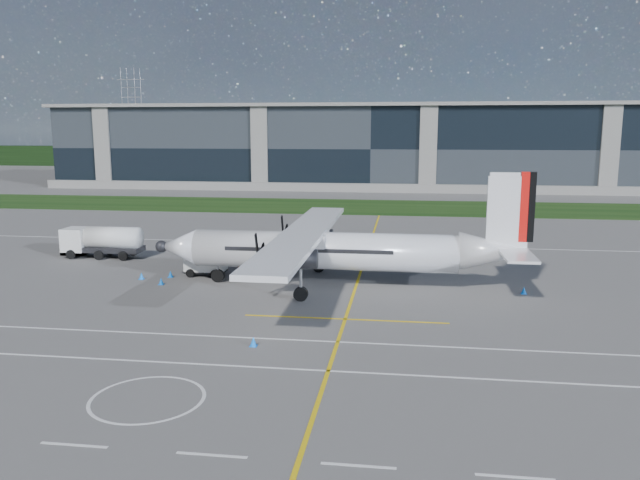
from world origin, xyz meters
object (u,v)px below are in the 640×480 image
safety_cone_tail (524,290)px  pylon_west (132,117)px  safety_cone_nose_port (161,281)px  turboprop_aircraft (338,229)px  safety_cone_nose_stbd (171,274)px  baggage_tug (206,263)px  fuel_tanker_truck (97,242)px  safety_cone_fwd (141,276)px  safety_cone_stbdwing (329,246)px  ground_crew_person (240,254)px

safety_cone_tail → pylon_west: bearing=122.4°
pylon_west → safety_cone_tail: size_ratio=60.00×
safety_cone_tail → safety_cone_nose_port: 25.24m
turboprop_aircraft → safety_cone_nose_stbd: turboprop_aircraft is taller
baggage_tug → safety_cone_tail: size_ratio=6.34×
pylon_west → safety_cone_nose_port: pylon_west is taller
turboprop_aircraft → fuel_tanker_truck: size_ratio=3.78×
safety_cone_nose_stbd → safety_cone_fwd: 2.10m
safety_cone_nose_stbd → turboprop_aircraft: bearing=-4.3°
pylon_west → safety_cone_stbdwing: pylon_west is taller
fuel_tanker_truck → safety_cone_stbdwing: 20.49m
turboprop_aircraft → safety_cone_nose_port: turboprop_aircraft is taller
turboprop_aircraft → baggage_tug: bearing=169.0°
safety_cone_fwd → safety_cone_tail: bearing=-1.0°
safety_cone_stbdwing → safety_cone_nose_stbd: size_ratio=1.00×
safety_cone_stbdwing → safety_cone_fwd: bearing=-132.1°
ground_crew_person → safety_cone_nose_port: ground_crew_person is taller
ground_crew_person → safety_cone_tail: ground_crew_person is taller
fuel_tanker_truck → ground_crew_person: 13.42m
turboprop_aircraft → baggage_tug: size_ratio=8.60×
pylon_west → safety_cone_tail: 176.72m
ground_crew_person → turboprop_aircraft: bearing=-101.1°
safety_cone_stbdwing → safety_cone_nose_stbd: bearing=-129.3°
pylon_west → safety_cone_tail: pylon_west is taller
baggage_tug → safety_cone_stbdwing: size_ratio=6.34×
baggage_tug → safety_cone_nose_port: baggage_tug is taller
safety_cone_tail → safety_cone_nose_stbd: size_ratio=1.00×
fuel_tanker_truck → safety_cone_nose_stbd: 11.02m
turboprop_aircraft → ground_crew_person: (-8.48, 5.17, -3.03)m
ground_crew_person → safety_cone_tail: 21.88m
fuel_tanker_truck → safety_cone_fwd: fuel_tanker_truck is taller
pylon_west → baggage_tug: 163.37m
safety_cone_nose_port → baggage_tug: bearing=55.6°
fuel_tanker_truck → safety_cone_tail: (34.40, -7.62, -1.10)m
safety_cone_stbdwing → safety_cone_nose_stbd: (-10.41, -12.73, 0.00)m
ground_crew_person → safety_cone_fwd: (-6.16, -5.10, -0.81)m
fuel_tanker_truck → safety_cone_tail: size_ratio=14.41×
safety_cone_nose_stbd → safety_cone_fwd: size_ratio=1.00×
pylon_west → turboprop_aircraft: bearing=-61.1°
safety_cone_tail → safety_cone_stbdwing: bearing=136.8°
baggage_tug → safety_cone_stbdwing: (7.98, 11.67, -0.70)m
safety_cone_nose_port → safety_cone_nose_stbd: size_ratio=1.00×
ground_crew_person → safety_cone_fwd: bearing=149.8°
safety_cone_nose_stbd → safety_cone_stbdwing: bearing=50.7°
safety_cone_nose_stbd → safety_cone_tail: bearing=-3.1°
baggage_tug → safety_cone_nose_stbd: baggage_tug is taller
turboprop_aircraft → fuel_tanker_truck: bearing=161.6°
safety_cone_stbdwing → safety_cone_nose_port: size_ratio=1.00×
ground_crew_person → safety_cone_stbdwing: ground_crew_person is taller
safety_cone_fwd → fuel_tanker_truck: bearing=134.8°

